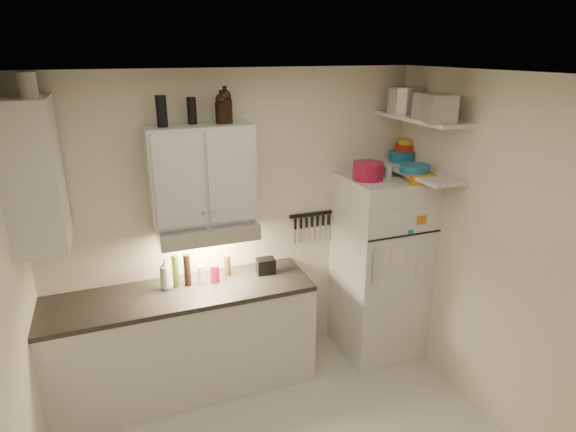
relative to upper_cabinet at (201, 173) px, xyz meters
name	(u,v)px	position (x,y,z in m)	size (l,w,h in m)	color
ceiling	(306,75)	(0.30, -1.33, 0.78)	(3.20, 3.00, 0.02)	white
back_wall	(236,225)	(0.30, 0.18, -0.53)	(3.20, 0.02, 2.60)	beige
right_wall	(516,267)	(1.91, -1.33, -0.53)	(0.02, 3.00, 2.60)	beige
base_cabinet	(184,343)	(-0.25, -0.14, -1.39)	(2.10, 0.60, 0.88)	silver
countertop	(180,294)	(-0.25, -0.14, -0.93)	(2.10, 0.62, 0.04)	#292723
upper_cabinet	(201,173)	(0.00, 0.00, 0.00)	(0.80, 0.33, 0.75)	silver
side_cabinet	(33,175)	(-1.14, -0.14, 0.12)	(0.33, 0.55, 1.00)	silver
range_hood	(206,229)	(0.00, -0.06, -0.44)	(0.76, 0.46, 0.12)	silver
fridge	(380,267)	(1.55, -0.18, -0.98)	(0.70, 0.68, 1.70)	silver
shelf_hi	(420,118)	(1.75, -0.31, 0.38)	(0.30, 0.95, 0.03)	silver
shelf_lo	(416,171)	(1.75, -0.31, -0.07)	(0.30, 0.95, 0.03)	silver
knife_strip	(311,214)	(1.00, 0.15, -0.51)	(0.42, 0.02, 0.03)	black
dutch_oven	(368,171)	(1.35, -0.20, -0.05)	(0.26, 0.26, 0.15)	maroon
book_stack	(420,177)	(1.71, -0.42, -0.08)	(0.20, 0.25, 0.08)	#BB7A17
spice_jar	(389,172)	(1.55, -0.21, -0.07)	(0.06, 0.06, 0.10)	silver
stock_pot	(405,100)	(1.75, -0.08, 0.50)	(0.31, 0.31, 0.22)	silver
tin_a	(429,106)	(1.71, -0.46, 0.49)	(0.20, 0.18, 0.20)	#AAAAAD
tin_b	(440,109)	(1.67, -0.64, 0.49)	(0.20, 0.20, 0.20)	#AAAAAD
bowl_teal	(401,156)	(1.81, 0.00, 0.00)	(0.23, 0.23, 0.09)	#186386
bowl_orange	(405,147)	(1.87, 0.04, 0.07)	(0.18, 0.18, 0.05)	red
bowl_yellow	(406,142)	(1.87, 0.04, 0.12)	(0.14, 0.14, 0.05)	gold
plates	(415,168)	(1.69, -0.38, -0.02)	(0.25, 0.25, 0.06)	#186386
growler_a	(221,108)	(0.18, -0.01, 0.49)	(0.10, 0.10, 0.23)	black
growler_b	(225,106)	(0.21, 0.00, 0.50)	(0.11, 0.11, 0.26)	black
thermos_a	(192,111)	(-0.04, 0.04, 0.47)	(0.07, 0.07, 0.20)	black
thermos_b	(162,111)	(-0.26, -0.02, 0.49)	(0.08, 0.08, 0.22)	black
side_jar	(27,84)	(-1.08, -0.16, 0.70)	(0.11, 0.11, 0.15)	silver
soap_bottle	(166,271)	(-0.34, -0.05, -0.75)	(0.12, 0.12, 0.30)	silver
pepper_mill	(227,265)	(0.17, 0.01, -0.82)	(0.06, 0.06, 0.18)	brown
oil_bottle	(175,271)	(-0.26, -0.04, -0.77)	(0.05, 0.05, 0.27)	#4A6118
vinegar_bottle	(187,270)	(-0.17, -0.05, -0.77)	(0.06, 0.06, 0.27)	black
clear_bottle	(201,274)	(-0.06, -0.05, -0.83)	(0.05, 0.05, 0.16)	silver
red_jar	(215,273)	(0.05, -0.07, -0.83)	(0.07, 0.07, 0.15)	maroon
caddy	(266,266)	(0.49, -0.06, -0.84)	(0.15, 0.11, 0.13)	black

